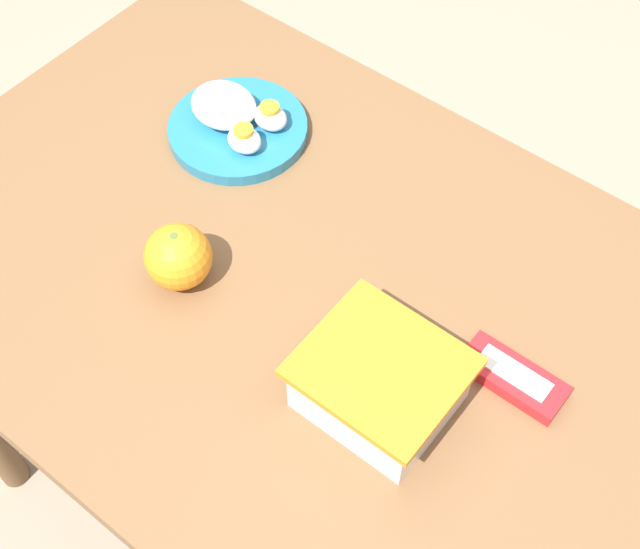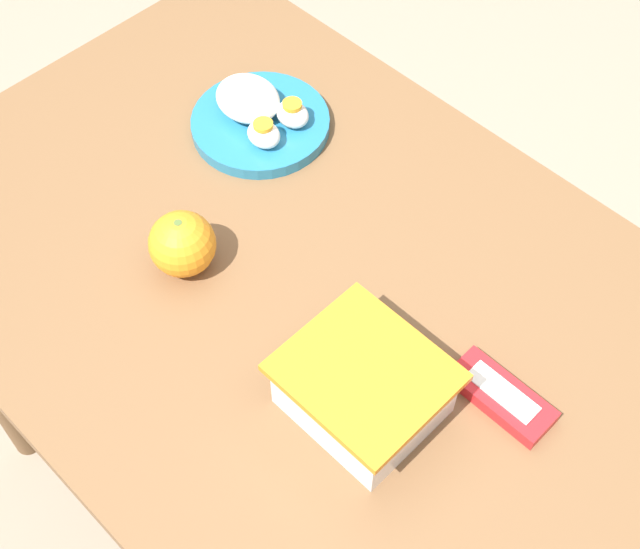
# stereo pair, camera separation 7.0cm
# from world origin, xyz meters

# --- Properties ---
(ground_plane) EXTENTS (10.00, 10.00, 0.00)m
(ground_plane) POSITION_xyz_m (0.00, 0.00, 0.00)
(ground_plane) COLOR gray
(table) EXTENTS (1.11, 0.72, 0.75)m
(table) POSITION_xyz_m (0.00, 0.00, 0.64)
(table) COLOR brown
(table) RESTS_ON ground_plane
(food_container) EXTENTS (0.17, 0.15, 0.08)m
(food_container) POSITION_xyz_m (-0.16, 0.07, 0.78)
(food_container) COLOR white
(food_container) RESTS_ON table
(orange_fruit) EXTENTS (0.08, 0.08, 0.08)m
(orange_fruit) POSITION_xyz_m (0.13, 0.09, 0.79)
(orange_fruit) COLOR orange
(orange_fruit) RESTS_ON table
(rice_plate) EXTENTS (0.19, 0.19, 0.06)m
(rice_plate) POSITION_xyz_m (0.24, -0.14, 0.77)
(rice_plate) COLOR teal
(rice_plate) RESTS_ON table
(candy_bar) EXTENTS (0.12, 0.05, 0.02)m
(candy_bar) POSITION_xyz_m (-0.26, -0.04, 0.76)
(candy_bar) COLOR red
(candy_bar) RESTS_ON table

